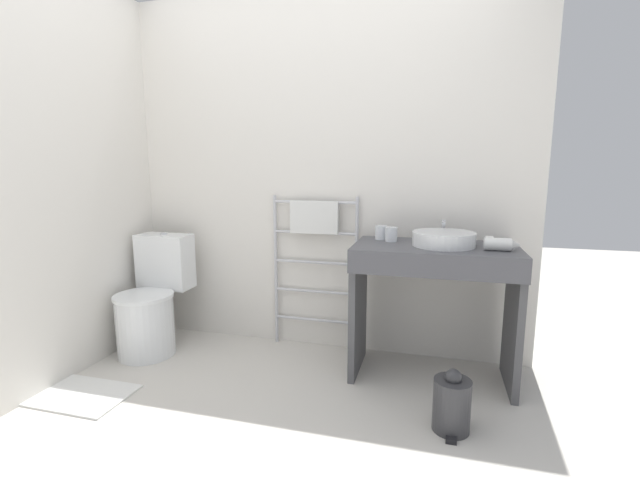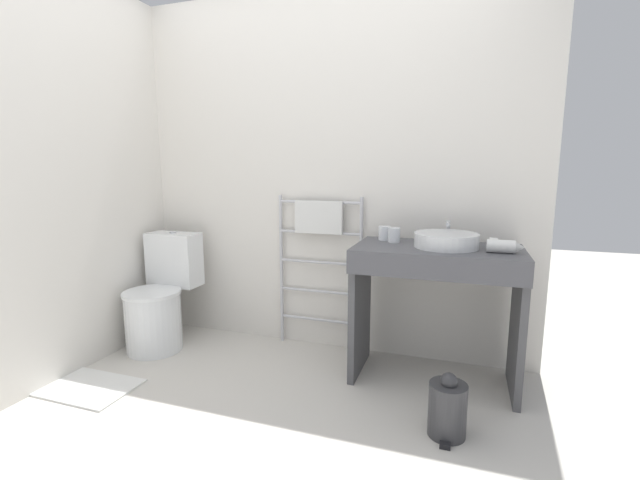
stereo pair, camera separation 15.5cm
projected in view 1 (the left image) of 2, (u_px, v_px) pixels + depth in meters
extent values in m
plane|color=beige|center=(238.00, 458.00, 1.90)|extent=(12.00, 12.00, 0.00)
cube|color=silver|center=(319.00, 175.00, 3.00)|extent=(2.90, 0.12, 2.46)
cube|color=silver|center=(75.00, 176.00, 2.68)|extent=(0.12, 1.94, 2.46)
cylinder|color=white|center=(146.00, 326.00, 2.94)|extent=(0.38, 0.38, 0.41)
cylinder|color=white|center=(144.00, 296.00, 2.90)|extent=(0.39, 0.39, 0.02)
cube|color=white|center=(165.00, 261.00, 3.12)|extent=(0.39, 0.19, 0.39)
cylinder|color=silver|center=(164.00, 234.00, 3.09)|extent=(0.05, 0.05, 0.01)
cylinder|color=silver|center=(276.00, 270.00, 3.10)|extent=(0.02, 0.02, 1.09)
cylinder|color=silver|center=(356.00, 276.00, 2.95)|extent=(0.02, 0.02, 1.09)
cylinder|color=silver|center=(315.00, 320.00, 3.08)|extent=(0.59, 0.02, 0.02)
cylinder|color=silver|center=(315.00, 291.00, 3.05)|extent=(0.59, 0.02, 0.02)
cylinder|color=silver|center=(315.00, 262.00, 3.01)|extent=(0.59, 0.02, 0.02)
cylinder|color=silver|center=(315.00, 233.00, 2.98)|extent=(0.59, 0.02, 0.02)
cylinder|color=silver|center=(315.00, 202.00, 2.94)|extent=(0.59, 0.02, 0.02)
cube|color=silver|center=(314.00, 217.00, 2.93)|extent=(0.34, 0.04, 0.22)
cube|color=#4C4C51|center=(435.00, 249.00, 2.52)|extent=(0.95, 0.53, 0.03)
cube|color=#4C4C51|center=(434.00, 269.00, 2.29)|extent=(0.95, 0.02, 0.10)
cube|color=#4C4C4F|center=(358.00, 309.00, 2.71)|extent=(0.04, 0.45, 0.79)
cube|color=#4C4C4F|center=(513.00, 322.00, 2.47)|extent=(0.04, 0.45, 0.79)
cylinder|color=white|center=(444.00, 239.00, 2.51)|extent=(0.36, 0.36, 0.08)
cylinder|color=silver|center=(444.00, 233.00, 2.50)|extent=(0.30, 0.30, 0.01)
cylinder|color=silver|center=(443.00, 230.00, 2.70)|extent=(0.02, 0.02, 0.13)
cylinder|color=silver|center=(444.00, 223.00, 2.65)|extent=(0.02, 0.09, 0.02)
cylinder|color=white|center=(381.00, 233.00, 2.74)|extent=(0.08, 0.08, 0.09)
cylinder|color=white|center=(391.00, 234.00, 2.66)|extent=(0.07, 0.07, 0.09)
cylinder|color=white|center=(497.00, 244.00, 2.36)|extent=(0.14, 0.07, 0.07)
cone|color=silver|center=(516.00, 245.00, 2.34)|extent=(0.05, 0.06, 0.06)
cube|color=white|center=(490.00, 242.00, 2.45)|extent=(0.04, 0.10, 0.05)
cylinder|color=#333335|center=(452.00, 405.00, 2.09)|extent=(0.18, 0.18, 0.26)
sphere|color=#333335|center=(453.00, 377.00, 2.07)|extent=(0.08, 0.08, 0.08)
cube|color=black|center=(451.00, 440.00, 2.01)|extent=(0.05, 0.04, 0.02)
cube|color=silver|center=(80.00, 395.00, 2.43)|extent=(0.56, 0.36, 0.01)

